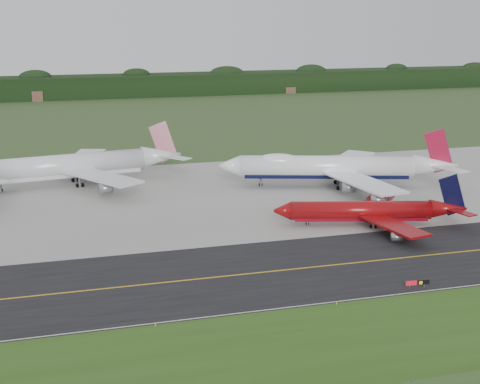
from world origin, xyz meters
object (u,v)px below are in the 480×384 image
Objects in this scene: jet_ba_747 at (335,167)px; taxiway_sign at (417,283)px; jet_red_737 at (371,211)px; jet_star_tail at (76,166)px.

jet_ba_747 is 69.95m from taxiway_sign.
jet_red_737 is at bearing 76.72° from taxiway_sign.
taxiway_sign is (-13.70, -68.45, -4.53)m from jet_ba_747.
jet_ba_747 is at bearing -17.37° from jet_star_tail.
jet_red_737 is 35.69m from taxiway_sign.
jet_star_tail is 14.27× the size of taxiway_sign.
jet_ba_747 reaches higher than jet_red_737.
jet_ba_747 is 70.87m from jet_star_tail.
jet_star_tail reaches higher than taxiway_sign.
jet_ba_747 reaches higher than jet_star_tail.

